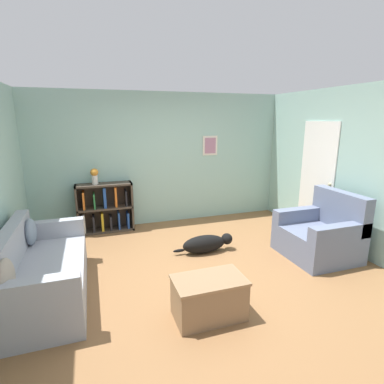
{
  "coord_description": "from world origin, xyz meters",
  "views": [
    {
      "loc": [
        -1.36,
        -3.62,
        2.09
      ],
      "look_at": [
        0.0,
        0.4,
        1.05
      ],
      "focal_mm": 28.0,
      "sensor_mm": 36.0,
      "label": 1
    }
  ],
  "objects_px": {
    "couch": "(41,273)",
    "coffee_table": "(209,297)",
    "bookshelf": "(105,208)",
    "dog": "(206,244)",
    "vase": "(95,175)",
    "recliner_chair": "(321,235)"
  },
  "relations": [
    {
      "from": "couch",
      "to": "coffee_table",
      "type": "xyz_separation_m",
      "value": [
        1.75,
        -0.98,
        -0.08
      ]
    },
    {
      "from": "bookshelf",
      "to": "dog",
      "type": "bearing_deg",
      "value": -46.04
    },
    {
      "from": "bookshelf",
      "to": "vase",
      "type": "xyz_separation_m",
      "value": [
        -0.15,
        -0.02,
        0.65
      ]
    },
    {
      "from": "bookshelf",
      "to": "couch",
      "type": "bearing_deg",
      "value": -112.46
    },
    {
      "from": "bookshelf",
      "to": "coffee_table",
      "type": "bearing_deg",
      "value": -73.43
    },
    {
      "from": "bookshelf",
      "to": "recliner_chair",
      "type": "relative_size",
      "value": 1.0
    },
    {
      "from": "bookshelf",
      "to": "vase",
      "type": "bearing_deg",
      "value": -171.63
    },
    {
      "from": "coffee_table",
      "to": "dog",
      "type": "relative_size",
      "value": 0.77
    },
    {
      "from": "couch",
      "to": "recliner_chair",
      "type": "xyz_separation_m",
      "value": [
        3.96,
        -0.13,
        0.03
      ]
    },
    {
      "from": "dog",
      "to": "couch",
      "type": "bearing_deg",
      "value": -166.95
    },
    {
      "from": "bookshelf",
      "to": "dog",
      "type": "height_order",
      "value": "bookshelf"
    },
    {
      "from": "recliner_chair",
      "to": "dog",
      "type": "xyz_separation_m",
      "value": [
        -1.64,
        0.67,
        -0.2
      ]
    },
    {
      "from": "vase",
      "to": "bookshelf",
      "type": "bearing_deg",
      "value": 8.37
    },
    {
      "from": "couch",
      "to": "recliner_chair",
      "type": "height_order",
      "value": "recliner_chair"
    },
    {
      "from": "bookshelf",
      "to": "coffee_table",
      "type": "xyz_separation_m",
      "value": [
        0.9,
        -3.03,
        -0.2
      ]
    },
    {
      "from": "couch",
      "to": "dog",
      "type": "xyz_separation_m",
      "value": [
        2.31,
        0.54,
        -0.17
      ]
    },
    {
      "from": "couch",
      "to": "vase",
      "type": "distance_m",
      "value": 2.29
    },
    {
      "from": "recliner_chair",
      "to": "vase",
      "type": "xyz_separation_m",
      "value": [
        -3.25,
        2.17,
        0.74
      ]
    },
    {
      "from": "coffee_table",
      "to": "dog",
      "type": "height_order",
      "value": "coffee_table"
    },
    {
      "from": "bookshelf",
      "to": "vase",
      "type": "relative_size",
      "value": 3.49
    },
    {
      "from": "couch",
      "to": "coffee_table",
      "type": "bearing_deg",
      "value": -29.18
    },
    {
      "from": "coffee_table",
      "to": "couch",
      "type": "bearing_deg",
      "value": 150.82
    }
  ]
}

